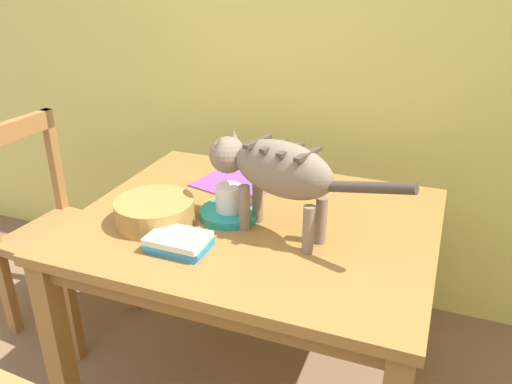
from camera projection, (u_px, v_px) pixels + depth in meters
name	position (u px, v px, depth m)	size (l,w,h in m)	color
wall_rear	(313.00, 32.00, 2.25)	(4.80, 0.11, 2.50)	#E7DD6E
dining_table	(256.00, 242.00, 1.80)	(1.18, 0.96, 0.75)	olive
cat	(274.00, 170.00, 1.58)	(0.67, 0.24, 0.31)	#7D6B58
saucer_bowl	(229.00, 213.00, 1.77)	(0.20, 0.20, 0.03)	teal
coffee_mug	(230.00, 198.00, 1.74)	(0.13, 0.09, 0.09)	white
magazine	(235.00, 184.00, 2.02)	(0.29, 0.23, 0.01)	#87449C
book_stack	(179.00, 242.00, 1.57)	(0.19, 0.14, 0.05)	#2E88C3
wicker_basket	(155.00, 211.00, 1.72)	(0.26, 0.26, 0.08)	#A67A3C
wooden_chair_near	(56.00, 231.00, 2.27)	(0.46, 0.46, 0.94)	#A16D3C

